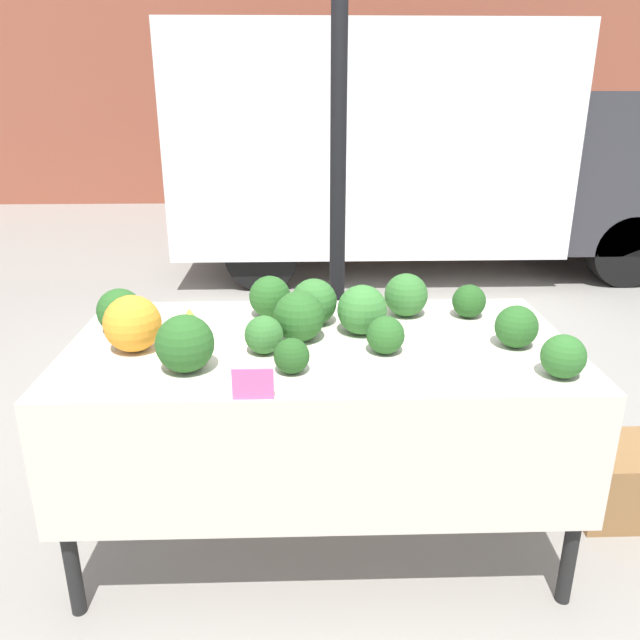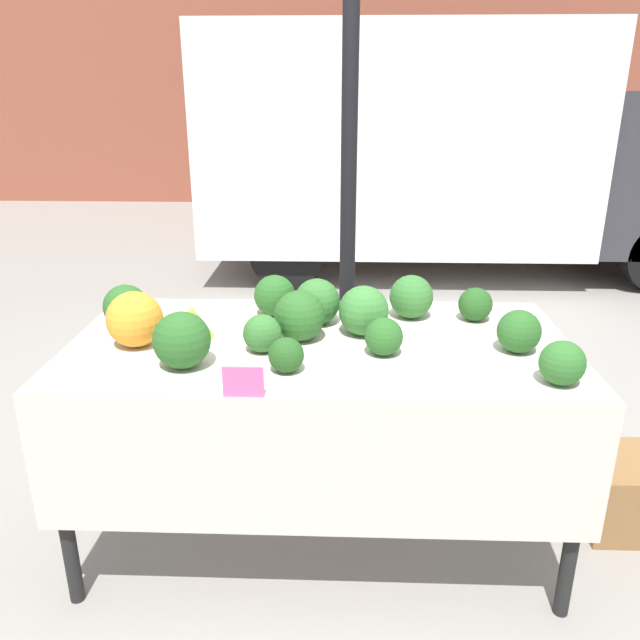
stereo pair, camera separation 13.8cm
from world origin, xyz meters
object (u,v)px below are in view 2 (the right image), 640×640
Objects in this scene: orange_cauliflower at (135,319)px; price_sign at (243,382)px; parked_truck at (450,147)px; produce_crate at (629,491)px.

orange_cauliflower reaches higher than price_sign.
produce_crate is at bearing -87.75° from parked_truck.
orange_cauliflower is 2.04m from produce_crate.
produce_crate is at bearing 4.77° from orange_cauliflower.
produce_crate is (1.45, 0.54, -0.72)m from price_sign.
parked_truck is 13.03× the size of produce_crate.
orange_cauliflower is (-1.72, -4.16, -0.25)m from parked_truck.
parked_truck is 4.14m from produce_crate.
parked_truck reaches higher than orange_cauliflower.
price_sign is 0.32× the size of produce_crate.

